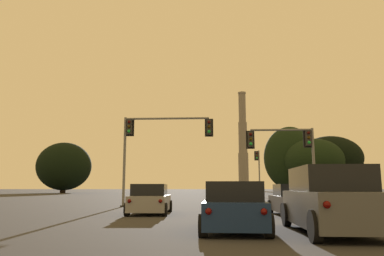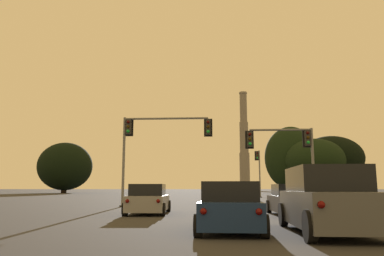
% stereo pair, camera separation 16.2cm
% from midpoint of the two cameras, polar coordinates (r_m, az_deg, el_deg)
% --- Properties ---
extents(suv_right_lane_second, '(2.20, 4.94, 1.86)m').
position_cam_midpoint_polar(suv_right_lane_second, '(11.45, 20.02, -10.38)').
color(suv_right_lane_second, '#4C4F54').
rests_on(suv_right_lane_second, ground_plane).
extents(hatchback_center_lane_second, '(2.01, 4.15, 1.44)m').
position_cam_midpoint_polar(hatchback_center_lane_second, '(11.40, 6.00, -12.05)').
color(hatchback_center_lane_second, navy).
rests_on(hatchback_center_lane_second, ground_plane).
extents(sedan_right_lane_front, '(2.00, 4.71, 1.43)m').
position_cam_midpoint_polar(sedan_right_lane_front, '(18.11, 15.22, -10.65)').
color(sedan_right_lane_front, '#232328').
rests_on(sedan_right_lane_front, ground_plane).
extents(hatchback_left_lane_front, '(2.06, 4.17, 1.44)m').
position_cam_midpoint_polar(hatchback_left_lane_front, '(18.69, -6.64, -10.85)').
color(hatchback_left_lane_front, gray).
rests_on(hatchback_left_lane_front, ground_plane).
extents(traffic_light_overhead_right, '(4.63, 0.50, 5.24)m').
position_cam_midpoint_polar(traffic_light_overhead_right, '(25.98, 14.55, -2.78)').
color(traffic_light_overhead_right, slate).
rests_on(traffic_light_overhead_right, ground_plane).
extents(traffic_light_overhead_left, '(6.28, 0.50, 6.09)m').
position_cam_midpoint_polar(traffic_light_overhead_left, '(25.82, -5.94, -1.40)').
color(traffic_light_overhead_left, slate).
rests_on(traffic_light_overhead_left, ground_plane).
extents(traffic_light_far_right, '(0.78, 0.50, 6.11)m').
position_cam_midpoint_polar(traffic_light_far_right, '(50.18, 9.96, -5.80)').
color(traffic_light_far_right, slate).
rests_on(traffic_light_far_right, ground_plane).
extents(smokestack, '(7.01, 7.01, 43.68)m').
position_cam_midpoint_polar(smokestack, '(166.01, 7.77, -3.49)').
color(smokestack, slate).
rests_on(smokestack, ground_plane).
extents(treeline_far_right, '(7.42, 6.68, 12.18)m').
position_cam_midpoint_polar(treeline_far_right, '(84.90, 14.10, -5.19)').
color(treeline_far_right, black).
rests_on(treeline_far_right, ground_plane).
extents(treeline_center_left, '(13.71, 12.34, 12.26)m').
position_cam_midpoint_polar(treeline_center_left, '(85.92, 20.25, -4.38)').
color(treeline_center_left, black).
rests_on(treeline_center_left, ground_plane).
extents(treeline_left_mid, '(11.66, 10.50, 12.16)m').
position_cam_midpoint_polar(treeline_left_mid, '(88.64, 15.62, -5.12)').
color(treeline_left_mid, black).
rests_on(treeline_left_mid, ground_plane).
extents(treeline_center_right, '(12.35, 11.12, 11.27)m').
position_cam_midpoint_polar(treeline_center_right, '(81.22, 18.04, -4.75)').
color(treeline_center_right, black).
rests_on(treeline_center_right, ground_plane).
extents(treeline_right_mid, '(11.37, 10.23, 14.49)m').
position_cam_midpoint_polar(treeline_right_mid, '(84.36, 14.68, -4.45)').
color(treeline_right_mid, black).
rests_on(treeline_right_mid, ground_plane).
extents(treeline_far_left, '(12.85, 11.57, 11.93)m').
position_cam_midpoint_polar(treeline_far_left, '(94.37, -18.97, -5.54)').
color(treeline_far_left, black).
rests_on(treeline_far_left, ground_plane).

